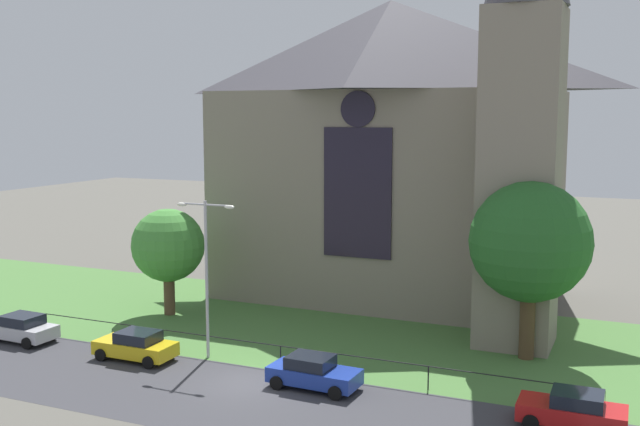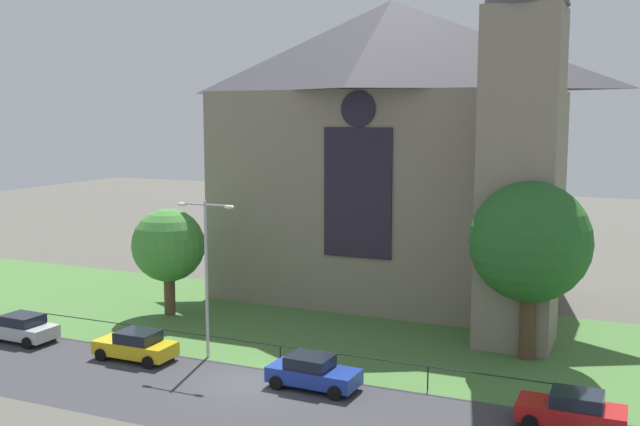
{
  "view_description": "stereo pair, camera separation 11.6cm",
  "coord_description": "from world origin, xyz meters",
  "views": [
    {
      "loc": [
        16.68,
        -29.67,
        12.51
      ],
      "look_at": [
        0.18,
        8.0,
        7.07
      ],
      "focal_mm": 42.17,
      "sensor_mm": 36.0,
      "label": 1
    },
    {
      "loc": [
        16.79,
        -29.63,
        12.51
      ],
      "look_at": [
        0.18,
        8.0,
        7.07
      ],
      "focal_mm": 42.17,
      "sensor_mm": 36.0,
      "label": 2
    }
  ],
  "objects": [
    {
      "name": "tree_right_near",
      "position": [
        11.41,
        8.87,
        6.06
      ],
      "size": [
        6.15,
        6.15,
        9.18
      ],
      "color": "#4C3823",
      "rests_on": "ground"
    },
    {
      "name": "streetlamp_near",
      "position": [
        -3.69,
        2.4,
        5.2
      ],
      "size": [
        3.37,
        0.26,
        8.17
      ],
      "color": "#B2B2B7",
      "rests_on": "ground"
    },
    {
      "name": "iron_railing",
      "position": [
        0.45,
        2.5,
        0.97
      ],
      "size": [
        30.21,
        0.07,
        1.13
      ],
      "color": "black",
      "rests_on": "ground"
    },
    {
      "name": "grass_verge",
      "position": [
        0.0,
        8.0,
        0.0
      ],
      "size": [
        120.0,
        20.0,
        0.01
      ],
      "primitive_type": "cube",
      "color": "#477538",
      "rests_on": "ground"
    },
    {
      "name": "parked_car_yellow",
      "position": [
        -6.87,
        0.6,
        0.74
      ],
      "size": [
        4.2,
        2.02,
        1.51
      ],
      "rotation": [
        0.0,
        0.0,
        3.14
      ],
      "color": "gold",
      "rests_on": "ground"
    },
    {
      "name": "church_building",
      "position": [
        1.22,
        18.52,
        10.27
      ],
      "size": [
        23.2,
        16.2,
        26.0
      ],
      "color": "gray",
      "rests_on": "ground"
    },
    {
      "name": "road_asphalt",
      "position": [
        0.0,
        -2.0,
        0.0
      ],
      "size": [
        120.0,
        8.0,
        0.01
      ],
      "primitive_type": "cube",
      "color": "#38383D",
      "rests_on": "ground"
    },
    {
      "name": "parked_car_blue",
      "position": [
        3.1,
        0.58,
        0.74
      ],
      "size": [
        4.26,
        2.15,
        1.51
      ],
      "rotation": [
        0.0,
        0.0,
        -0.04
      ],
      "color": "#1E3899",
      "rests_on": "ground"
    },
    {
      "name": "ground",
      "position": [
        0.0,
        10.0,
        0.0
      ],
      "size": [
        160.0,
        160.0,
        0.0
      ],
      "primitive_type": "plane",
      "color": "#56544C"
    },
    {
      "name": "parked_car_silver",
      "position": [
        -14.7,
        0.62,
        0.74
      ],
      "size": [
        4.26,
        2.14,
        1.51
      ],
      "rotation": [
        0.0,
        0.0,
        3.11
      ],
      "color": "#B7B7BC",
      "rests_on": "ground"
    },
    {
      "name": "parked_car_red",
      "position": [
        14.43,
        0.74,
        0.74
      ],
      "size": [
        4.22,
        2.06,
        1.51
      ],
      "rotation": [
        0.0,
        0.0,
        3.15
      ],
      "color": "#B21919",
      "rests_on": "ground"
    },
    {
      "name": "tree_left_near",
      "position": [
        -10.43,
        8.66,
        4.37
      ],
      "size": [
        4.55,
        4.55,
        6.69
      ],
      "color": "brown",
      "rests_on": "ground"
    }
  ]
}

